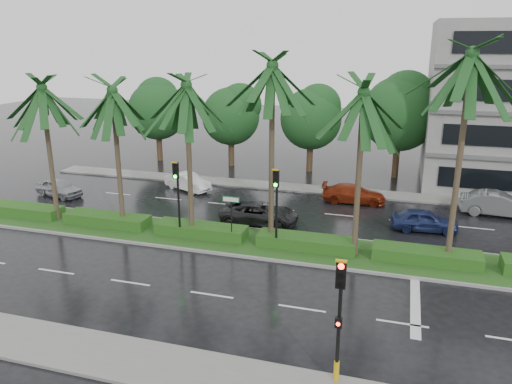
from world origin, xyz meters
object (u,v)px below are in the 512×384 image
(car_blue, at_px, (424,220))
(car_darkgrey, at_px, (259,213))
(street_sign, at_px, (231,208))
(car_grey, at_px, (498,204))
(signal_near, at_px, (339,316))
(car_white, at_px, (188,182))
(car_silver, at_px, (59,188))
(signal_median_left, at_px, (177,188))
(car_red, at_px, (354,194))

(car_blue, bearing_deg, car_darkgrey, 94.82)
(street_sign, bearing_deg, car_grey, 32.86)
(signal_near, relative_size, car_white, 1.15)
(car_blue, distance_m, car_grey, 6.10)
(car_darkgrey, bearing_deg, car_silver, 80.01)
(car_white, xyz_separation_m, car_blue, (16.53, -3.64, 0.02))
(signal_median_left, height_order, car_grey, signal_median_left)
(car_blue, xyz_separation_m, car_grey, (4.50, 4.12, 0.10))
(signal_near, bearing_deg, car_silver, 145.83)
(car_darkgrey, bearing_deg, car_white, 47.74)
(signal_near, bearing_deg, street_sign, 125.34)
(street_sign, relative_size, car_blue, 0.69)
(car_white, relative_size, car_blue, 1.00)
(car_silver, height_order, car_white, car_silver)
(street_sign, height_order, car_red, street_sign)
(signal_near, height_order, car_silver, signal_near)
(car_blue, bearing_deg, car_white, 72.58)
(signal_near, distance_m, car_blue, 15.52)
(signal_near, bearing_deg, car_white, 125.80)
(street_sign, distance_m, car_silver, 15.53)
(street_sign, height_order, car_silver, street_sign)
(street_sign, height_order, car_darkgrey, street_sign)
(car_silver, bearing_deg, car_darkgrey, -81.12)
(signal_near, distance_m, car_grey, 20.72)
(car_white, height_order, car_red, car_white)
(street_sign, bearing_deg, signal_median_left, -176.53)
(signal_median_left, bearing_deg, signal_near, -44.09)
(signal_near, relative_size, signal_median_left, 1.00)
(car_white, distance_m, car_darkgrey, 8.79)
(car_silver, distance_m, car_grey, 29.52)
(signal_near, height_order, car_blue, signal_near)
(car_grey, bearing_deg, car_silver, 101.83)
(car_silver, height_order, car_red, car_silver)
(car_red, xyz_separation_m, car_grey, (9.00, -0.05, 0.13))
(car_red, height_order, car_blue, car_blue)
(car_white, bearing_deg, car_silver, 139.46)
(street_sign, xyz_separation_m, car_darkgrey, (0.50, 3.60, -1.47))
(street_sign, bearing_deg, car_silver, 161.74)
(car_white, relative_size, car_darkgrey, 0.81)
(car_red, distance_m, car_grey, 9.00)
(signal_median_left, height_order, car_blue, signal_median_left)
(signal_median_left, relative_size, car_white, 1.15)
(signal_median_left, distance_m, car_blue, 14.28)
(signal_near, bearing_deg, car_blue, 78.77)
(car_blue, bearing_deg, car_red, 42.16)
(car_blue, height_order, car_grey, car_grey)
(signal_median_left, bearing_deg, car_blue, 22.65)
(car_silver, bearing_deg, signal_median_left, -99.72)
(car_red, distance_m, car_blue, 6.14)
(street_sign, height_order, car_blue, street_sign)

